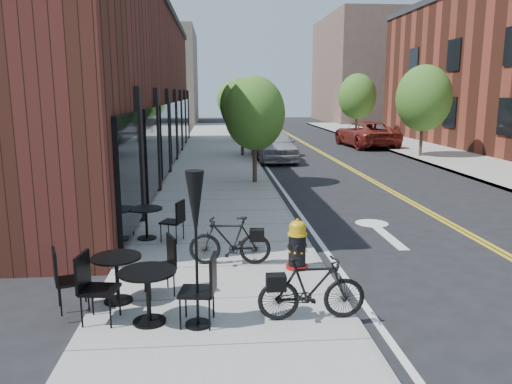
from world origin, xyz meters
name	(u,v)px	position (x,y,z in m)	size (l,w,h in m)	color
ground	(323,269)	(0.00, 0.00, 0.00)	(120.00, 120.00, 0.00)	black
sidewalk_near	(217,179)	(-2.00, 10.00, 0.06)	(4.00, 70.00, 0.12)	#9E9B93
building_near	(113,89)	(-6.50, 14.00, 3.50)	(5.00, 28.00, 7.00)	#401F14
bg_building_left	(159,77)	(-8.00, 48.00, 5.00)	(8.00, 14.00, 10.00)	#726656
bg_building_right	(367,70)	(16.00, 50.00, 6.00)	(10.00, 16.00, 12.00)	brown
tree_near_a	(255,114)	(-0.60, 9.00, 2.60)	(2.20, 2.20, 3.81)	#382B1E
tree_near_b	(242,105)	(-0.60, 17.00, 2.71)	(2.30, 2.30, 3.98)	#382B1E
tree_near_c	(236,105)	(-0.60, 25.00, 2.53)	(2.10, 2.10, 3.67)	#382B1E
tree_near_d	(231,99)	(-0.60, 33.00, 2.79)	(2.40, 2.40, 4.11)	#382B1E
tree_far_b	(424,98)	(8.60, 16.00, 3.06)	(2.80, 2.80, 4.62)	#382B1E
tree_far_c	(357,97)	(8.60, 28.00, 3.06)	(2.80, 2.80, 4.62)	#382B1E
fire_hydrant	(297,245)	(-0.56, -0.23, 0.57)	(0.54, 0.54, 0.95)	maroon
bicycle_left	(230,241)	(-1.80, 0.10, 0.59)	(0.44, 1.56, 0.93)	black
bicycle_right	(312,288)	(-0.70, -2.36, 0.59)	(0.44, 1.56, 0.94)	black
bistro_set_a	(117,272)	(-3.60, -1.49, 0.60)	(1.82, 1.05, 0.96)	black
bistro_set_b	(148,289)	(-3.02, -2.27, 0.63)	(1.91, 0.91, 1.01)	black
bistro_set_c	(146,219)	(-3.60, 1.95, 0.58)	(1.73, 1.01, 0.91)	black
patio_umbrella	(196,216)	(-2.33, -2.43, 1.70)	(0.36, 0.36, 2.21)	black
parked_car_a	(274,145)	(0.88, 15.57, 0.80)	(1.90, 4.71, 1.61)	#AAADB3
parked_car_b	(268,143)	(0.80, 17.43, 0.69)	(1.46, 4.20, 1.38)	black
parked_car_c	(268,134)	(1.51, 24.11, 0.66)	(1.86, 4.58, 1.33)	#B2B1B6
parked_car_far	(366,134)	(7.40, 21.64, 0.79)	(2.63, 5.70, 1.58)	maroon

